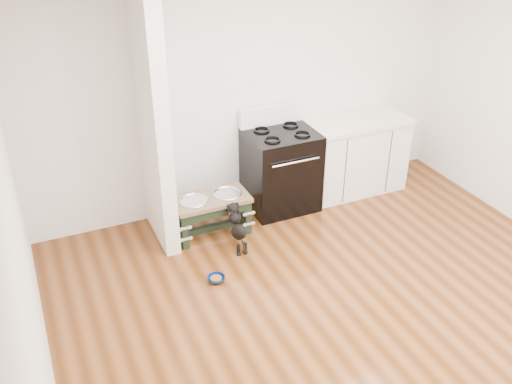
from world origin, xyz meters
The scene contains 8 objects.
ground centered at (0.00, 0.00, 0.00)m, with size 5.00×5.00×0.00m, color #4C260D.
room_shell centered at (0.00, 0.00, 1.62)m, with size 5.00×5.00×5.00m.
partition_wall centered at (-1.18, 2.10, 1.35)m, with size 0.15×0.80×2.70m, color silver.
oven_range centered at (0.25, 2.16, 0.48)m, with size 0.76×0.69×1.14m.
cabinet_run centered at (1.23, 2.18, 0.45)m, with size 1.24×0.64×0.91m.
dog_feeder centered at (-0.68, 1.93, 0.31)m, with size 0.80×0.43×0.46m.
puppy centered at (-0.54, 1.56, 0.27)m, with size 0.14×0.41×0.49m.
floor_bowl centered at (-0.93, 1.12, 0.03)m, with size 0.19×0.19×0.05m.
Camera 1 is at (-2.34, -2.97, 3.43)m, focal length 40.00 mm.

